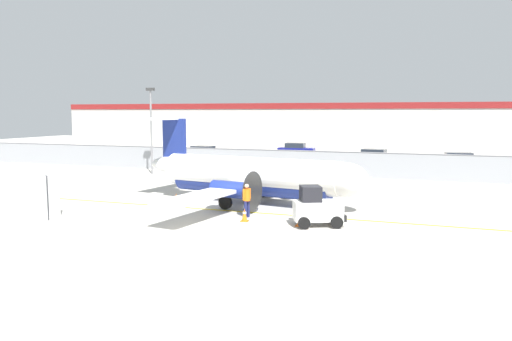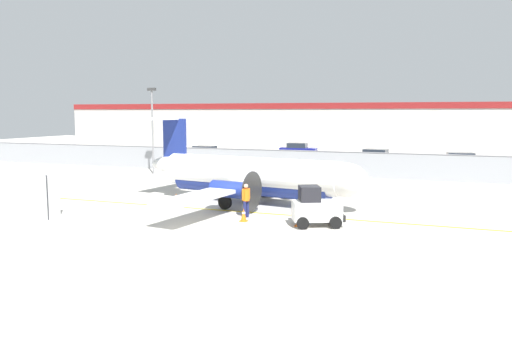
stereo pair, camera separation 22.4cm
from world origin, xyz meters
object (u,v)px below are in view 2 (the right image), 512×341
at_px(parked_car_1, 298,150).
at_px(commuter_airplane, 254,176).
at_px(traffic_cone_far_left, 322,212).
at_px(parked_car_3, 459,162).
at_px(traffic_cone_near_left, 176,199).
at_px(traffic_cone_near_right, 299,220).
at_px(apron_light_pole, 152,123).
at_px(parked_car_2, 377,157).
at_px(baggage_tug, 316,208).
at_px(cargo_container, 26,197).
at_px(parked_car_0, 204,153).
at_px(traffic_cone_far_right, 244,215).
at_px(ground_crew_worker, 246,199).

bearing_deg(parked_car_1, commuter_airplane, -82.51).
height_order(traffic_cone_far_left, parked_car_3, parked_car_3).
bearing_deg(traffic_cone_far_left, traffic_cone_near_left, 175.17).
distance_m(traffic_cone_near_right, traffic_cone_far_left, 2.23).
xyz_separation_m(commuter_airplane, apron_light_pole, (-12.90, 10.08, 2.70)).
height_order(parked_car_3, apron_light_pole, apron_light_pole).
bearing_deg(parked_car_2, parked_car_3, -5.62).
relative_size(baggage_tug, parked_car_1, 0.60).
distance_m(baggage_tug, apron_light_pole, 23.01).
height_order(cargo_container, parked_car_2, cargo_container).
bearing_deg(cargo_container, traffic_cone_far_left, 13.39).
relative_size(parked_car_3, apron_light_pole, 0.60).
bearing_deg(cargo_container, parked_car_0, 91.11).
bearing_deg(traffic_cone_far_left, parked_car_1, 107.48).
relative_size(traffic_cone_near_left, traffic_cone_far_right, 1.00).
distance_m(ground_crew_worker, parked_car_3, 26.82).
bearing_deg(parked_car_0, traffic_cone_far_left, 132.62).
relative_size(parked_car_2, apron_light_pole, 0.60).
height_order(ground_crew_worker, traffic_cone_far_right, ground_crew_worker).
distance_m(cargo_container, traffic_cone_far_right, 10.77).
bearing_deg(traffic_cone_far_left, ground_crew_worker, -161.68).
relative_size(traffic_cone_far_right, parked_car_1, 0.15).
bearing_deg(cargo_container, traffic_cone_far_right, 9.60).
distance_m(traffic_cone_far_left, apron_light_pole, 21.90).
bearing_deg(parked_car_3, parked_car_2, -19.81).
distance_m(traffic_cone_far_left, traffic_cone_far_right, 3.98).
bearing_deg(traffic_cone_near_right, cargo_container, -166.52).
bearing_deg(traffic_cone_near_left, commuter_airplane, 23.53).
bearing_deg(parked_car_1, parked_car_0, -136.23).
bearing_deg(traffic_cone_near_left, parked_car_3, 55.38).
bearing_deg(apron_light_pole, traffic_cone_near_right, -41.15).
xyz_separation_m(commuter_airplane, traffic_cone_near_left, (-4.08, -1.77, -1.29)).
height_order(traffic_cone_near_left, traffic_cone_far_right, same).
relative_size(traffic_cone_near_right, parked_car_3, 0.15).
distance_m(cargo_container, parked_car_2, 33.14).
bearing_deg(parked_car_1, traffic_cone_near_right, -77.61).
distance_m(parked_car_1, apron_light_pole, 21.10).
bearing_deg(traffic_cone_near_right, traffic_cone_near_left, 160.32).
distance_m(commuter_airplane, parked_car_2, 22.99).
xyz_separation_m(ground_crew_worker, traffic_cone_far_left, (3.61, 1.20, -0.64)).
bearing_deg(parked_car_2, traffic_cone_near_left, -101.83).
xyz_separation_m(cargo_container, traffic_cone_far_left, (13.65, 5.26, -0.79)).
bearing_deg(commuter_airplane, traffic_cone_near_left, -147.60).
xyz_separation_m(baggage_tug, traffic_cone_near_right, (-0.72, -0.28, -0.54)).
bearing_deg(ground_crew_worker, parked_car_2, -75.38).
height_order(traffic_cone_near_right, traffic_cone_far_right, same).
xyz_separation_m(traffic_cone_far_right, parked_car_1, (-6.70, 34.13, 0.58)).
height_order(ground_crew_worker, cargo_container, cargo_container).
distance_m(baggage_tug, traffic_cone_far_left, 1.94).
bearing_deg(traffic_cone_near_left, traffic_cone_far_left, -4.83).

